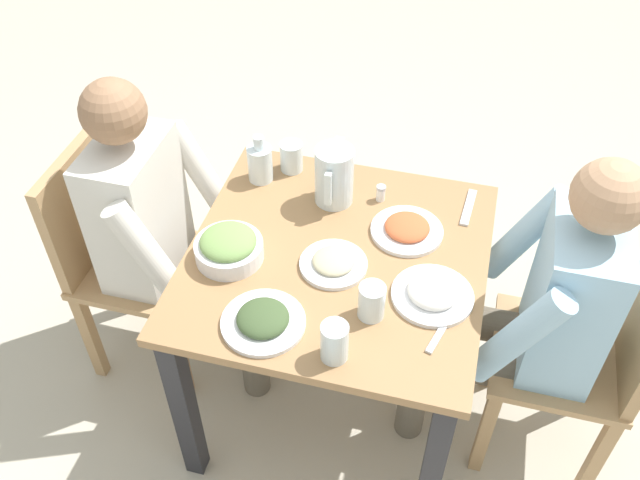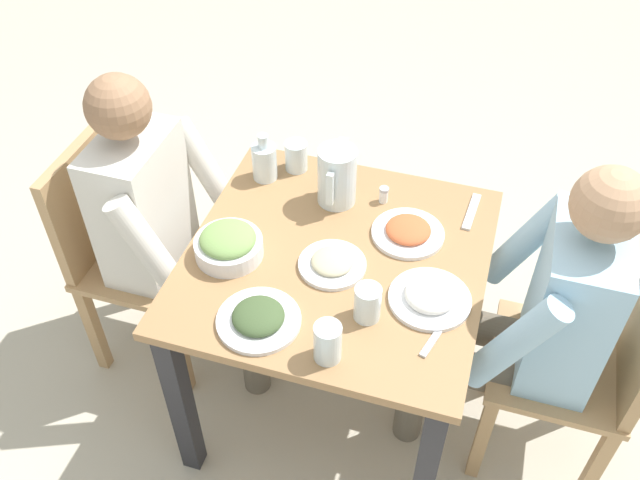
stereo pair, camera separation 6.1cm
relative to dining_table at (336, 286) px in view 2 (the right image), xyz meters
The scene contains 19 objects.
ground_plane 0.60m from the dining_table, ahead, with size 8.00×8.00×0.00m, color #B7AD99.
dining_table is the anchor object (origin of this frame).
chair_near 0.78m from the dining_table, 94.24° to the right, with size 0.40×0.40×0.87m.
chair_far 0.78m from the dining_table, 92.31° to the left, with size 0.40×0.40×0.87m.
diner_near 0.57m from the dining_table, 95.75° to the right, with size 0.48×0.53×1.17m.
diner_far 0.57m from the dining_table, 93.14° to the left, with size 0.48×0.53×1.17m.
water_pitcher 0.33m from the dining_table, 163.77° to the right, with size 0.16×0.12×0.19m.
salad_bowl 0.35m from the dining_table, 73.82° to the right, with size 0.20×0.20×0.09m.
plate_beans 0.15m from the dining_table, ahead, with size 0.19×0.19×0.04m.
plate_yoghurt 0.34m from the dining_table, 72.65° to the left, with size 0.23×0.23×0.05m.
plate_rice_curry 0.27m from the dining_table, 129.06° to the left, with size 0.22×0.22×0.04m.
plate_dolmas 0.35m from the dining_table, 23.25° to the right, with size 0.22×0.22×0.05m.
water_glass_by_pitcher 0.30m from the dining_table, 35.89° to the left, with size 0.07×0.07×0.10m, color silver.
water_glass_far_left 0.46m from the dining_table, 145.67° to the right, with size 0.07×0.07×0.10m, color silver.
water_glass_far_right 0.40m from the dining_table, 12.48° to the left, with size 0.07×0.07×0.11m, color silver.
oil_carafe 0.47m from the dining_table, 130.78° to the right, with size 0.08×0.08×0.16m.
salt_shaker 0.32m from the dining_table, 164.98° to the left, with size 0.03×0.03×0.05m.
fork_near 0.48m from the dining_table, 131.12° to the left, with size 0.17×0.03×0.01m, color silver.
knife_near 0.41m from the dining_table, 59.90° to the left, with size 0.18×0.02×0.01m, color silver.
Camera 2 is at (1.35, 0.37, 2.15)m, focal length 38.72 mm.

